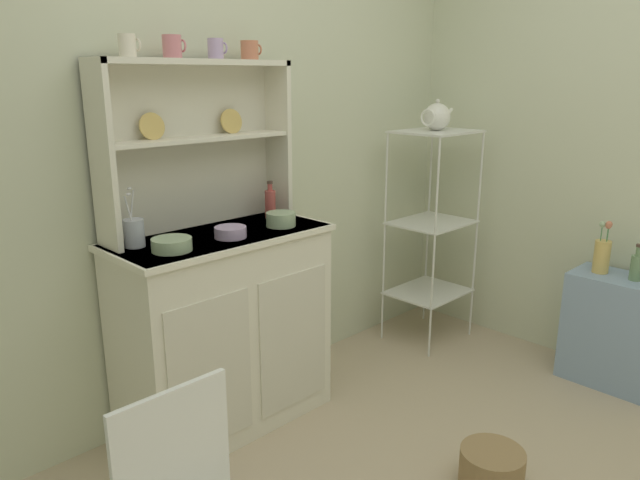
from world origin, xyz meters
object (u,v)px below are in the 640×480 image
Objects in this scene: hutch_cabinet at (225,329)px; utensil_jar at (134,232)px; cup_cream_0 at (128,45)px; porcelain_teapot at (437,117)px; jam_bottle at (270,203)px; side_shelf_blue at (617,331)px; floor_basket at (492,469)px; bowl_mixing_large at (172,244)px; bakers_rack at (432,215)px; flower_vase at (602,254)px; oil_bottle at (637,266)px; hutch_shelf_unit at (193,133)px.

hutch_cabinet is 4.08× the size of utensil_jar.
cup_cream_0 is 0.35× the size of porcelain_teapot.
porcelain_teapot reaches higher than jam_bottle.
floor_basket is (-1.19, 0.01, -0.21)m from side_shelf_blue.
bowl_mixing_large is at bearing 151.76° from side_shelf_blue.
bakers_rack is 5.05× the size of floor_basket.
cup_cream_0 is 0.55× the size of bowl_mixing_large.
porcelain_teapot is at bearing -0.57° from bowl_mixing_large.
porcelain_teapot is 0.88× the size of flower_vase.
bowl_mixing_large is 0.57× the size of flower_vase.
hutch_cabinet is at bearing 144.93° from oil_bottle.
bowl_mixing_large is (-1.91, 1.03, 0.63)m from side_shelf_blue.
jam_bottle reaches higher than bowl_mixing_large.
oil_bottle is at bearing -31.69° from utensil_jar.
flower_vase is (1.19, 0.11, 0.59)m from floor_basket.
hutch_cabinet is at bearing 176.36° from bakers_rack.
hutch_shelf_unit is 3.79× the size of utensil_jar.
hutch_shelf_unit reaches higher than flower_vase.
bowl_mixing_large is at bearing 179.43° from bakers_rack.
cup_cream_0 is 0.76m from bowl_mixing_large.
bakers_rack is at bearing -0.57° from bowl_mixing_large.
oil_bottle is at bearing -43.84° from jam_bottle.
side_shelf_blue is 1.88m from jam_bottle.
cup_cream_0 reaches higher than oil_bottle.
hutch_cabinet is 2.01m from oil_bottle.
oil_bottle is (0.22, -1.06, -0.68)m from porcelain_teapot.
porcelain_teapot is (1.71, -0.21, -0.33)m from cup_cream_0.
jam_bottle is (0.35, 0.09, 0.51)m from hutch_cabinet.
hutch_cabinet is 11.27× the size of cup_cream_0.
bowl_mixing_large reaches higher than flower_vase.
hutch_shelf_unit is at bearing 40.51° from bowl_mixing_large.
oil_bottle is (1.64, -1.15, 0.19)m from hutch_cabinet.
hutch_cabinet is 1.45m from bakers_rack.
side_shelf_blue is at bearing -0.39° from floor_basket.
jam_bottle is at bearing 137.29° from side_shelf_blue.
bowl_mixing_large reaches higher than oil_bottle.
hutch_shelf_unit is 3.58× the size of floor_basket.
hutch_cabinet is 5.46× the size of jam_bottle.
bakers_rack is 0.56m from porcelain_teapot.
floor_basket is (-0.97, -1.00, -0.68)m from bakers_rack.
porcelain_teapot is 1.13m from flower_vase.
cup_cream_0 is 0.46× the size of oil_bottle.
flower_vase is 1.49× the size of oil_bottle.
side_shelf_blue is at bearing -89.80° from flower_vase.
porcelain_teapot is at bearing 102.25° from side_shelf_blue.
hutch_shelf_unit is at bearing 167.64° from jam_bottle.
porcelain_teapot is at bearing -10.13° from hutch_shelf_unit.
bakers_rack is at bearing -3.64° from hutch_cabinet.
hutch_cabinet is 0.54m from bowl_mixing_large.
hutch_shelf_unit is 1.54× the size of side_shelf_blue.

